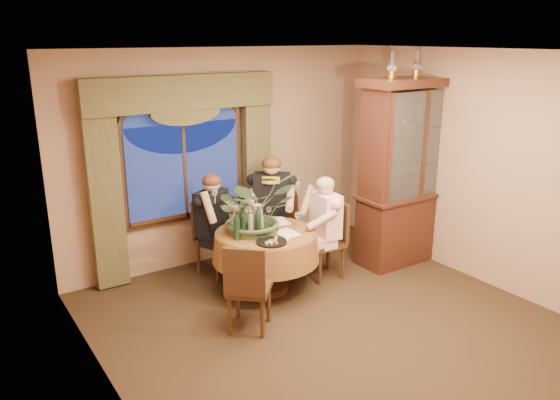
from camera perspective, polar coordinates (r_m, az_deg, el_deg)
floor at (r=5.83m, az=6.46°, el=-13.53°), size 5.00×5.00×0.00m
wall_back at (r=7.29m, az=-5.88°, el=4.56°), size 4.50×0.00×4.50m
wall_right at (r=6.90m, az=21.38°, el=2.79°), size 0.00×5.00×5.00m
ceiling at (r=5.04m, az=7.53°, el=15.12°), size 5.00×5.00×0.00m
window at (r=7.00m, az=-9.93°, el=3.03°), size 1.62×0.10×1.32m
arched_transom at (r=6.85m, az=-10.26°, el=9.38°), size 1.60×0.06×0.44m
drapery_left at (r=6.65m, az=-17.83°, el=0.67°), size 0.38×0.14×2.32m
drapery_right at (r=7.44m, az=-2.46°, el=3.15°), size 0.38×0.14×2.32m
swag_valance at (r=6.76m, az=-10.08°, el=10.99°), size 2.45×0.16×0.42m
dining_table at (r=6.50m, az=-1.48°, el=-6.42°), size 1.55×1.55×0.75m
china_cabinet at (r=7.37m, az=13.35°, el=2.84°), size 1.50×0.59×2.43m
oil_lamp_left at (r=6.86m, az=11.64°, el=13.68°), size 0.11×0.11×0.34m
oil_lamp_center at (r=7.17m, az=14.11°, el=13.64°), size 0.11×0.11×0.34m
oil_lamp_right at (r=7.49m, az=16.38°, el=13.59°), size 0.11×0.11×0.34m
chair_right at (r=6.84m, az=4.67°, el=-4.29°), size 0.46×0.46×0.96m
chair_back_right at (r=7.19m, az=-0.05°, el=-3.16°), size 0.59×0.59×0.96m
chair_back at (r=6.95m, az=-6.64°, el=-3.99°), size 0.53×0.53×0.96m
chair_front_left at (r=5.65m, az=-3.24°, el=-8.97°), size 0.59×0.59×0.96m
person_pink at (r=6.75m, az=4.78°, el=-2.96°), size 0.49×0.52×1.32m
person_back at (r=6.80m, az=-7.13°, el=-2.75°), size 0.63×0.61×1.35m
person_scarf at (r=7.17m, az=-0.85°, el=-1.09°), size 0.71×0.70×1.46m
stoneware_vase at (r=6.35m, az=-2.42°, el=-1.84°), size 0.17×0.17×0.31m
centerpiece_plant at (r=6.21m, az=-2.74°, el=2.10°), size 0.95×1.05×0.82m
olive_bowl at (r=6.32m, az=-0.75°, el=-3.21°), size 0.14×0.14×0.04m
cheese_platter at (r=6.01m, az=-0.88°, el=-4.41°), size 0.34×0.34×0.02m
wine_bottle_0 at (r=6.22m, az=-2.28°, el=-2.16°), size 0.07×0.07×0.33m
wine_bottle_1 at (r=6.31m, az=-3.91°, el=-1.91°), size 0.07×0.07×0.33m
wine_bottle_2 at (r=6.07m, az=-4.53°, el=-2.70°), size 0.07×0.07×0.33m
wine_bottle_3 at (r=6.17m, az=-3.93°, el=-2.36°), size 0.07×0.07×0.33m
wine_bottle_4 at (r=6.20m, az=-4.64°, el=-2.27°), size 0.07×0.07×0.33m
wine_bottle_5 at (r=6.22m, az=-3.13°, el=-2.17°), size 0.07×0.07×0.33m
tasting_paper_0 at (r=6.30m, az=0.73°, el=-3.45°), size 0.21×0.30×0.00m
tasting_paper_1 at (r=6.68m, az=-0.10°, el=-2.25°), size 0.27×0.34×0.00m
tasting_paper_2 at (r=6.09m, az=-0.71°, el=-4.18°), size 0.32×0.36×0.00m
wine_glass_person_pink at (r=6.50m, az=1.80°, el=-2.00°), size 0.07×0.07×0.18m
wine_glass_person_back at (r=6.54m, az=-4.61°, el=-1.93°), size 0.07×0.07×0.18m
wine_glass_person_scarf at (r=6.72m, az=-1.17°, el=-1.37°), size 0.07×0.07×0.18m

